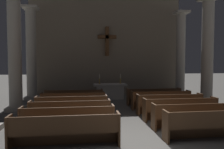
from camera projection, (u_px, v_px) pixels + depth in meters
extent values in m
plane|color=#66635E|center=(142.00, 143.00, 6.42)|extent=(80.00, 80.00, 0.00)
cube|color=brown|center=(65.00, 132.00, 6.11)|extent=(2.98, 0.40, 0.05)
cube|color=brown|center=(65.00, 125.00, 5.87)|extent=(2.98, 0.05, 0.50)
cube|color=brown|center=(66.00, 138.00, 6.30)|extent=(2.98, 0.04, 0.40)
cube|color=brown|center=(118.00, 128.00, 6.28)|extent=(0.06, 0.50, 0.95)
cube|color=brown|center=(9.00, 133.00, 5.89)|extent=(0.06, 0.50, 0.95)
cube|color=brown|center=(68.00, 121.00, 7.23)|extent=(2.98, 0.40, 0.05)
cube|color=brown|center=(68.00, 115.00, 6.99)|extent=(2.98, 0.05, 0.50)
cube|color=brown|center=(69.00, 126.00, 7.42)|extent=(2.98, 0.04, 0.40)
cube|color=brown|center=(113.00, 118.00, 7.40)|extent=(0.06, 0.50, 0.95)
cube|color=brown|center=(21.00, 122.00, 7.01)|extent=(0.06, 0.50, 0.95)
cube|color=brown|center=(70.00, 113.00, 8.35)|extent=(2.98, 0.40, 0.05)
cube|color=brown|center=(70.00, 108.00, 8.11)|extent=(2.98, 0.05, 0.50)
cube|color=brown|center=(71.00, 118.00, 8.54)|extent=(2.98, 0.04, 0.40)
cube|color=brown|center=(109.00, 111.00, 8.52)|extent=(0.06, 0.50, 0.95)
cube|color=brown|center=(30.00, 113.00, 8.13)|extent=(0.06, 0.50, 0.95)
cube|color=brown|center=(72.00, 107.00, 9.47)|extent=(2.98, 0.40, 0.05)
cube|color=brown|center=(72.00, 102.00, 9.23)|extent=(2.98, 0.05, 0.50)
cube|color=brown|center=(72.00, 112.00, 9.66)|extent=(2.98, 0.04, 0.40)
cube|color=brown|center=(106.00, 106.00, 9.64)|extent=(0.06, 0.50, 0.95)
cube|color=brown|center=(36.00, 107.00, 9.25)|extent=(0.06, 0.50, 0.95)
cube|color=brown|center=(73.00, 103.00, 10.59)|extent=(2.98, 0.40, 0.05)
cube|color=brown|center=(73.00, 98.00, 10.35)|extent=(2.98, 0.05, 0.50)
cube|color=brown|center=(73.00, 107.00, 10.78)|extent=(2.98, 0.04, 0.40)
cube|color=brown|center=(104.00, 101.00, 10.76)|extent=(0.06, 0.50, 0.95)
cube|color=brown|center=(41.00, 103.00, 10.37)|extent=(0.06, 0.50, 0.95)
cube|color=brown|center=(74.00, 99.00, 11.71)|extent=(2.98, 0.40, 0.05)
cube|color=brown|center=(74.00, 95.00, 11.47)|extent=(2.98, 0.05, 0.50)
cube|color=brown|center=(74.00, 102.00, 11.90)|extent=(2.98, 0.04, 0.40)
cube|color=brown|center=(102.00, 98.00, 11.88)|extent=(0.06, 0.50, 0.95)
cube|color=brown|center=(46.00, 99.00, 11.49)|extent=(0.06, 0.50, 0.95)
cube|color=brown|center=(212.00, 126.00, 6.69)|extent=(2.98, 0.40, 0.05)
cube|color=brown|center=(217.00, 119.00, 6.45)|extent=(2.98, 0.05, 0.50)
cube|color=brown|center=(209.00, 131.00, 6.88)|extent=(2.98, 0.04, 0.40)
cube|color=brown|center=(166.00, 126.00, 6.47)|extent=(0.06, 0.50, 0.95)
cube|color=brown|center=(194.00, 117.00, 7.81)|extent=(2.98, 0.40, 0.05)
cube|color=brown|center=(197.00, 111.00, 7.57)|extent=(2.98, 0.05, 0.50)
cube|color=brown|center=(191.00, 122.00, 8.00)|extent=(2.98, 0.04, 0.40)
cube|color=brown|center=(154.00, 117.00, 7.59)|extent=(0.06, 0.50, 0.95)
cube|color=brown|center=(180.00, 110.00, 8.93)|extent=(2.98, 0.40, 0.05)
cube|color=brown|center=(182.00, 105.00, 8.69)|extent=(2.98, 0.05, 0.50)
cube|color=brown|center=(178.00, 114.00, 9.12)|extent=(2.98, 0.04, 0.40)
cube|color=brown|center=(145.00, 110.00, 8.71)|extent=(0.06, 0.50, 0.95)
cube|color=brown|center=(214.00, 108.00, 9.11)|extent=(0.06, 0.50, 0.95)
cube|color=brown|center=(169.00, 105.00, 10.05)|extent=(2.98, 0.40, 0.05)
cube|color=brown|center=(171.00, 100.00, 9.81)|extent=(2.98, 0.05, 0.50)
cube|color=brown|center=(168.00, 109.00, 10.24)|extent=(2.98, 0.04, 0.40)
cube|color=brown|center=(138.00, 105.00, 9.83)|extent=(0.06, 0.50, 0.95)
cube|color=brown|center=(200.00, 103.00, 10.23)|extent=(0.06, 0.50, 0.95)
cube|color=brown|center=(161.00, 101.00, 11.17)|extent=(2.98, 0.40, 0.05)
cube|color=brown|center=(162.00, 96.00, 10.94)|extent=(2.98, 0.05, 0.50)
cube|color=brown|center=(159.00, 104.00, 11.36)|extent=(2.98, 0.04, 0.40)
cube|color=brown|center=(132.00, 100.00, 10.95)|extent=(0.06, 0.50, 0.95)
cube|color=brown|center=(188.00, 99.00, 11.35)|extent=(0.06, 0.50, 0.95)
cube|color=brown|center=(154.00, 97.00, 12.29)|extent=(2.98, 0.40, 0.05)
cube|color=brown|center=(155.00, 93.00, 12.06)|extent=(2.98, 0.05, 0.50)
cube|color=brown|center=(153.00, 101.00, 12.48)|extent=(2.98, 0.04, 0.40)
cube|color=brown|center=(128.00, 97.00, 12.07)|extent=(0.06, 0.50, 0.95)
cube|color=brown|center=(179.00, 96.00, 12.47)|extent=(0.06, 0.50, 0.95)
cube|color=#ADA89E|center=(16.00, 109.00, 10.70)|extent=(0.88, 0.88, 0.20)
cylinder|color=#ADA89E|center=(15.00, 52.00, 10.55)|extent=(0.63, 0.63, 5.85)
cube|color=#ADA89E|center=(206.00, 104.00, 12.03)|extent=(0.88, 0.88, 0.20)
cylinder|color=#ADA89E|center=(207.00, 53.00, 11.87)|extent=(0.63, 0.63, 5.85)
cube|color=#ADA89E|center=(32.00, 98.00, 14.00)|extent=(0.88, 0.88, 0.20)
cylinder|color=#ADA89E|center=(31.00, 55.00, 13.85)|extent=(0.63, 0.63, 5.85)
cube|color=#ADA89E|center=(30.00, 8.00, 13.69)|extent=(0.95, 0.95, 0.16)
cube|color=#ADA89E|center=(180.00, 95.00, 15.33)|extent=(0.88, 0.88, 0.20)
cylinder|color=#ADA89E|center=(180.00, 55.00, 15.17)|extent=(0.63, 0.63, 5.85)
cube|color=#ADA89E|center=(181.00, 13.00, 15.01)|extent=(0.95, 0.95, 0.16)
cube|color=#BCB7AD|center=(110.00, 92.00, 14.26)|extent=(1.76, 0.72, 0.88)
cube|color=#BCB7AD|center=(110.00, 85.00, 14.23)|extent=(2.20, 0.90, 0.12)
cube|color=silver|center=(110.00, 84.00, 14.23)|extent=(2.09, 0.86, 0.01)
cylinder|color=#B79338|center=(99.00, 84.00, 14.13)|extent=(0.16, 0.16, 0.02)
cylinder|color=#B79338|center=(99.00, 81.00, 14.13)|extent=(0.07, 0.07, 0.36)
cylinder|color=silver|center=(99.00, 76.00, 14.11)|extent=(0.04, 0.04, 0.29)
cylinder|color=#B79338|center=(120.00, 83.00, 14.32)|extent=(0.16, 0.16, 0.02)
cylinder|color=#B79338|center=(120.00, 81.00, 14.31)|extent=(0.07, 0.07, 0.36)
cylinder|color=silver|center=(120.00, 76.00, 14.29)|extent=(0.04, 0.04, 0.29)
cube|color=gray|center=(107.00, 47.00, 16.13)|extent=(11.19, 0.25, 7.26)
cube|color=brown|center=(107.00, 41.00, 15.86)|extent=(0.26, 0.26, 2.15)
cube|color=brown|center=(107.00, 37.00, 15.84)|extent=(1.37, 0.26, 0.26)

